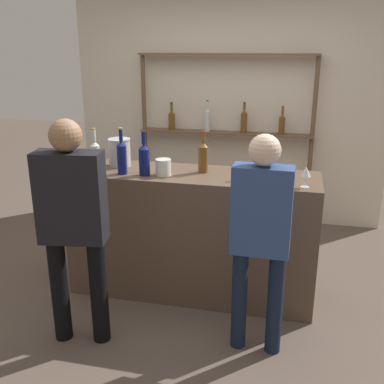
{
  "coord_description": "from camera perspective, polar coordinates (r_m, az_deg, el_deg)",
  "views": [
    {
      "loc": [
        0.78,
        -3.39,
        2.05
      ],
      "look_at": [
        0.0,
        0.0,
        0.9
      ],
      "focal_mm": 42.0,
      "sensor_mm": 36.0,
      "label": 1
    }
  ],
  "objects": [
    {
      "name": "counter_bottle_3",
      "position": [
        3.58,
        9.62,
        4.15
      ],
      "size": [
        0.09,
        0.09,
        0.34
      ],
      "color": "brown",
      "rests_on": "bar_counter"
    },
    {
      "name": "customer_right",
      "position": [
        2.95,
        8.71,
        -4.7
      ],
      "size": [
        0.39,
        0.2,
        1.54
      ],
      "rotation": [
        0.0,
        0.0,
        1.54
      ],
      "color": "#121C33",
      "rests_on": "ground_plane"
    },
    {
      "name": "ground_plane",
      "position": [
        4.04,
        0.0,
        -12.28
      ],
      "size": [
        16.0,
        16.0,
        0.0
      ],
      "primitive_type": "plane",
      "color": "brown"
    },
    {
      "name": "counter_bottle_2",
      "position": [
        3.6,
        -8.9,
        4.48
      ],
      "size": [
        0.08,
        0.08,
        0.37
      ],
      "color": "#0F1956",
      "rests_on": "bar_counter"
    },
    {
      "name": "back_wall",
      "position": [
        5.38,
        4.61,
        11.25
      ],
      "size": [
        3.63,
        0.12,
        2.8
      ],
      "primitive_type": "cube",
      "color": "beige",
      "rests_on": "ground_plane"
    },
    {
      "name": "counter_bottle_0",
      "position": [
        3.61,
        1.42,
        4.54
      ],
      "size": [
        0.08,
        0.08,
        0.33
      ],
      "color": "brown",
      "rests_on": "bar_counter"
    },
    {
      "name": "wine_glass",
      "position": [
        3.33,
        14.28,
        2.46
      ],
      "size": [
        0.07,
        0.07,
        0.16
      ],
      "color": "silver",
      "rests_on": "bar_counter"
    },
    {
      "name": "bar_counter",
      "position": [
        3.79,
        0.0,
        -5.35
      ],
      "size": [
        2.03,
        0.58,
        1.06
      ],
      "primitive_type": "cube",
      "color": "brown",
      "rests_on": "ground_plane"
    },
    {
      "name": "ice_bucket",
      "position": [
        3.86,
        -9.18,
        4.99
      ],
      "size": [
        0.19,
        0.19,
        0.23
      ],
      "color": "#B2B2B7",
      "rests_on": "bar_counter"
    },
    {
      "name": "customer_left",
      "position": [
        3.11,
        -14.9,
        -3.26
      ],
      "size": [
        0.47,
        0.26,
        1.61
      ],
      "rotation": [
        0.0,
        0.0,
        1.72
      ],
      "color": "black",
      "rests_on": "ground_plane"
    },
    {
      "name": "cork_jar",
      "position": [
        3.55,
        -3.67,
        3.15
      ],
      "size": [
        0.12,
        0.12,
        0.13
      ],
      "color": "silver",
      "rests_on": "bar_counter"
    },
    {
      "name": "counter_bottle_1",
      "position": [
        3.54,
        -6.08,
        4.24
      ],
      "size": [
        0.09,
        0.09,
        0.35
      ],
      "color": "#0F1956",
      "rests_on": "bar_counter"
    },
    {
      "name": "counter_bottle_4",
      "position": [
        3.82,
        -12.2,
        4.79
      ],
      "size": [
        0.08,
        0.08,
        0.34
      ],
      "color": "silver",
      "rests_on": "bar_counter"
    },
    {
      "name": "back_shelf",
      "position": [
        5.22,
        4.22,
        9.73
      ],
      "size": [
        2.0,
        0.18,
        1.96
      ],
      "color": "brown",
      "rests_on": "ground_plane"
    }
  ]
}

